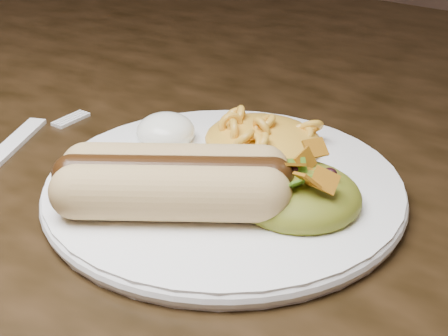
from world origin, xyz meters
The scene contains 7 objects.
table centered at (0.00, 0.00, 0.66)m, with size 1.60×0.90×0.75m.
plate centered at (0.09, -0.13, 0.76)m, with size 0.25×0.25×0.01m, color white.
hotdog centered at (0.08, -0.17, 0.78)m, with size 0.12×0.13×0.04m.
mac_and_cheese centered at (0.08, -0.06, 0.78)m, with size 0.09×0.08×0.04m, color yellow.
sour_cream centered at (0.02, -0.10, 0.78)m, with size 0.05×0.05×0.03m, color white.
taco_salad centered at (0.15, -0.13, 0.78)m, with size 0.09×0.08×0.04m.
fork centered at (-0.10, -0.16, 0.75)m, with size 0.02×0.13×0.00m, color white.
Camera 1 is at (0.33, -0.47, 1.00)m, focal length 55.00 mm.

